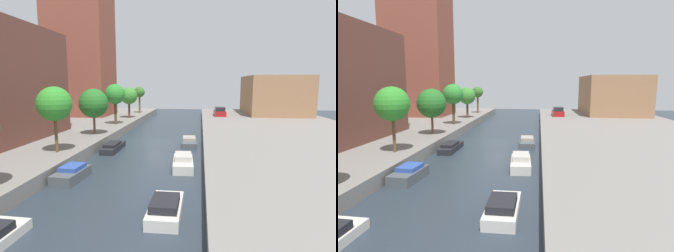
# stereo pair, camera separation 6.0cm
# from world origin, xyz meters

# --- Properties ---
(ground_plane) EXTENTS (84.00, 84.00, 0.00)m
(ground_plane) POSITION_xyz_m (0.00, 0.00, 0.00)
(ground_plane) COLOR #28333D
(quay_left) EXTENTS (20.00, 64.00, 1.00)m
(quay_left) POSITION_xyz_m (-15.00, 0.00, 0.50)
(quay_left) COLOR gray
(quay_left) RESTS_ON ground_plane
(quay_right) EXTENTS (20.00, 64.00, 1.00)m
(quay_right) POSITION_xyz_m (15.00, 0.00, 0.50)
(quay_right) COLOR gray
(quay_right) RESTS_ON ground_plane
(apartment_tower_far) EXTENTS (10.00, 8.40, 26.50)m
(apartment_tower_far) POSITION_xyz_m (-16.00, 17.31, 14.25)
(apartment_tower_far) COLOR brown
(apartment_tower_far) RESTS_ON quay_left
(low_block_right) EXTENTS (10.00, 14.24, 6.88)m
(low_block_right) POSITION_xyz_m (18.00, 23.31, 4.44)
(low_block_right) COLOR #9E704C
(low_block_right) RESTS_ON quay_right
(street_tree_1) EXTENTS (2.74, 2.74, 5.27)m
(street_tree_1) POSITION_xyz_m (-6.77, -9.41, 4.87)
(street_tree_1) COLOR brown
(street_tree_1) RESTS_ON quay_left
(street_tree_2) EXTENTS (3.13, 3.13, 4.96)m
(street_tree_2) POSITION_xyz_m (-6.77, -1.24, 4.38)
(street_tree_2) COLOR brown
(street_tree_2) RESTS_ON quay_left
(street_tree_3) EXTENTS (2.72, 2.72, 5.45)m
(street_tree_3) POSITION_xyz_m (-6.77, 6.53, 5.04)
(street_tree_3) COLOR #503F26
(street_tree_3) RESTS_ON quay_left
(street_tree_4) EXTENTS (2.74, 2.74, 4.93)m
(street_tree_4) POSITION_xyz_m (-6.77, 13.96, 4.53)
(street_tree_4) COLOR #4F382F
(street_tree_4) RESTS_ON quay_left
(street_tree_5) EXTENTS (2.02, 2.02, 4.94)m
(street_tree_5) POSITION_xyz_m (-6.77, 21.84, 4.83)
(street_tree_5) COLOR brown
(street_tree_5) RESTS_ON quay_left
(parked_car) EXTENTS (1.98, 4.12, 1.54)m
(parked_car) POSITION_xyz_m (8.02, 18.67, 1.64)
(parked_car) COLOR maroon
(parked_car) RESTS_ON quay_right
(moored_boat_left_1) EXTENTS (1.70, 3.16, 0.99)m
(moored_boat_left_1) POSITION_xyz_m (-3.92, -12.95, 0.43)
(moored_boat_left_1) COLOR #4C5156
(moored_boat_left_1) RESTS_ON ground_plane
(moored_boat_left_2) EXTENTS (1.34, 4.29, 0.81)m
(moored_boat_left_2) POSITION_xyz_m (-3.74, -4.34, 0.35)
(moored_boat_left_2) COLOR #232328
(moored_boat_left_2) RESTS_ON ground_plane
(moored_boat_right_0) EXTENTS (1.57, 3.54, 0.95)m
(moored_boat_right_0) POSITION_xyz_m (3.03, -17.37, 0.40)
(moored_boat_right_0) COLOR beige
(moored_boat_right_0) RESTS_ON ground_plane
(moored_boat_right_1) EXTENTS (1.72, 3.85, 1.07)m
(moored_boat_right_1) POSITION_xyz_m (3.40, -9.33, 0.45)
(moored_boat_right_1) COLOR beige
(moored_boat_right_1) RESTS_ON ground_plane
(moored_boat_right_2) EXTENTS (1.70, 3.56, 0.87)m
(moored_boat_right_2) POSITION_xyz_m (3.54, -1.15, 0.37)
(moored_boat_right_2) COLOR #4C5156
(moored_boat_right_2) RESTS_ON ground_plane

